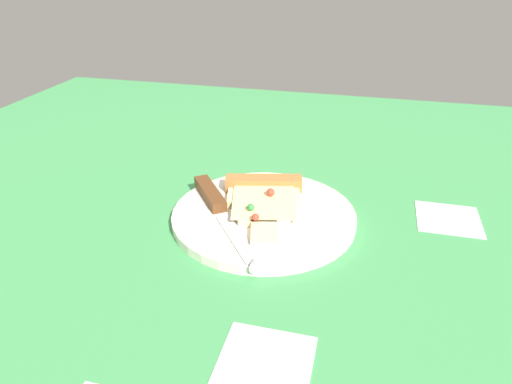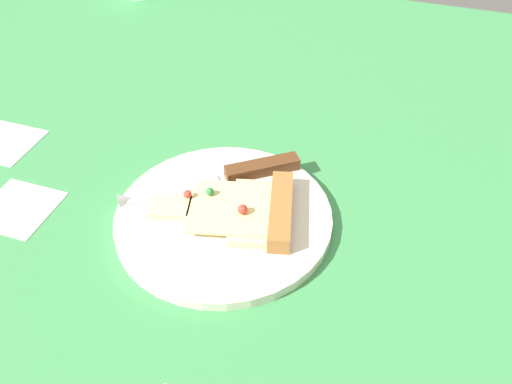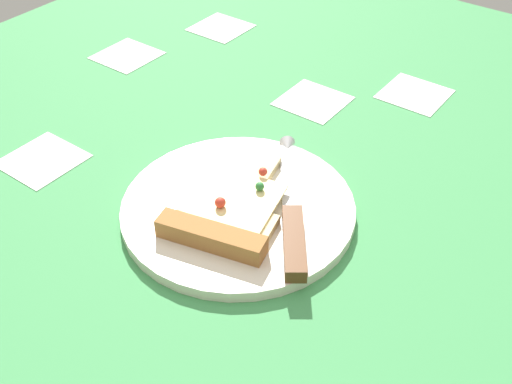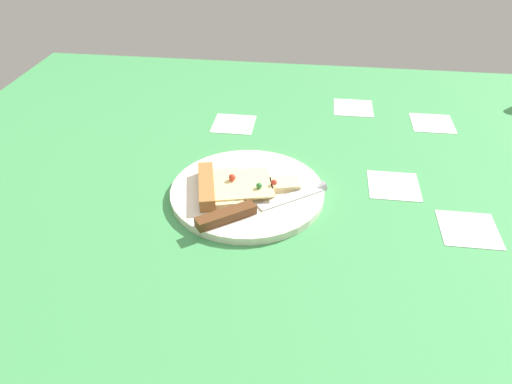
# 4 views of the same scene
# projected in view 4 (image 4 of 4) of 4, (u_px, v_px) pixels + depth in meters

# --- Properties ---
(ground_plane) EXTENTS (1.41, 1.41, 0.03)m
(ground_plane) POSITION_uv_depth(u_px,v_px,m) (256.00, 222.00, 0.81)
(ground_plane) COLOR #3D8C4C
(ground_plane) RESTS_ON ground
(plate) EXTENTS (0.27, 0.27, 0.01)m
(plate) POSITION_uv_depth(u_px,v_px,m) (247.00, 192.00, 0.84)
(plate) COLOR silver
(plate) RESTS_ON ground_plane
(pizza_slice) EXTENTS (0.13, 0.19, 0.03)m
(pizza_slice) POSITION_uv_depth(u_px,v_px,m) (232.00, 186.00, 0.83)
(pizza_slice) COLOR beige
(pizza_slice) RESTS_ON plate
(knife) EXTENTS (0.16, 0.21, 0.02)m
(knife) POSITION_uv_depth(u_px,v_px,m) (251.00, 208.00, 0.78)
(knife) COLOR silver
(knife) RESTS_ON plate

